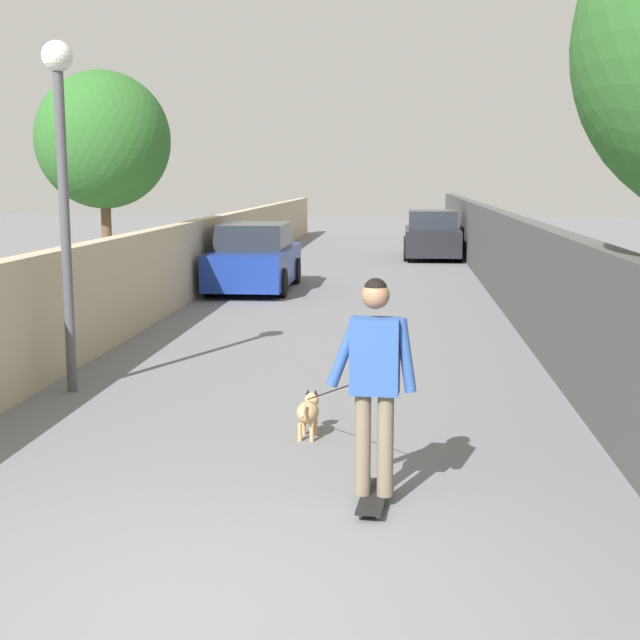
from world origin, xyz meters
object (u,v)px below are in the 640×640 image
Objects in this scene: tree_left_mid at (103,141)px; car_near at (255,259)px; dog at (309,411)px; car_far at (432,236)px; person_skateboarder at (375,370)px; lamp_post at (62,154)px; skateboard at (373,497)px.

tree_left_mid reaches higher than car_near.
car_far is at bearing -5.34° from dog.
car_near is at bearing 13.48° from person_skateboarder.
lamp_post is 5.10× the size of skateboard.
dog is at bearing -150.74° from tree_left_mid.
tree_left_mid is at bearing 28.11° from person_skateboarder.
person_skateboarder is 0.43× the size of car_near.
car_far reaches higher than dog.
lamp_post is 4.34m from dog.
tree_left_mid is at bearing 129.65° from car_near.
person_skateboarder is at bearing -158.28° from dog.
car_far is (18.43, -4.96, -2.14)m from lamp_post.
tree_left_mid is 4.39m from car_near.
dog is (-1.65, -3.08, -2.58)m from lamp_post.
tree_left_mid is 2.29× the size of dog.
car_near is at bearing 12.14° from dog.
lamp_post is 5.40m from person_skateboarder.
dog is 11.81m from car_near.
car_far is (21.86, -1.17, 0.65)m from skateboard.
tree_left_mid reaches higher than person_skateboarder.
tree_left_mid is at bearing 29.26° from dog.
tree_left_mid is 13.17m from car_far.
person_skateboarder reaches higher than car_near.
tree_left_mid is at bearing 15.51° from lamp_post.
skateboard is 1.04m from person_skateboarder.
car_near is (13.32, 3.19, -0.39)m from person_skateboarder.
dog is (-9.29, -5.20, -3.05)m from tree_left_mid.
dog is 0.52× the size of car_far.
skateboard is 0.21× the size of car_far.
skateboard is at bearing -132.13° from lamp_post.
car_far is at bearing -27.04° from car_near.
car_near is at bearing -50.35° from tree_left_mid.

